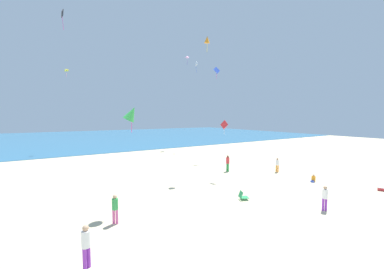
# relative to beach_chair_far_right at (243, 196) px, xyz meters

# --- Properties ---
(ground_plane) EXTENTS (120.00, 120.00, 0.00)m
(ground_plane) POSITION_rel_beach_chair_far_right_xyz_m (-0.52, 7.31, -0.25)
(ground_plane) COLOR beige
(ocean_water) EXTENTS (120.00, 60.00, 0.05)m
(ocean_water) POSITION_rel_beach_chair_far_right_xyz_m (-0.52, 54.55, -0.22)
(ocean_water) COLOR teal
(ocean_water) RESTS_ON ground_plane
(beach_chair_far_right) EXTENTS (0.76, 0.72, 0.57)m
(beach_chair_far_right) POSITION_rel_beach_chair_far_right_xyz_m (0.00, 0.00, 0.00)
(beach_chair_far_right) COLOR #2D9956
(beach_chair_far_right) RESTS_ON ground_plane
(cooler_box) EXTENTS (0.46, 0.56, 0.25)m
(cooler_box) POSITION_rel_beach_chair_far_right_xyz_m (9.99, -4.15, -0.12)
(cooler_box) COLOR red
(cooler_box) RESTS_ON ground_plane
(person_0) EXTENTS (0.33, 0.33, 1.64)m
(person_0) POSITION_rel_beach_chair_far_right_xyz_m (4.32, 6.46, 0.70)
(person_0) COLOR green
(person_0) RESTS_ON ground_plane
(person_1) EXTENTS (0.45, 0.45, 1.62)m
(person_1) POSITION_rel_beach_chair_far_right_xyz_m (-9.70, -2.02, 0.69)
(person_1) COLOR purple
(person_1) RESTS_ON ground_plane
(person_2) EXTENTS (0.40, 0.40, 1.47)m
(person_2) POSITION_rel_beach_chair_far_right_xyz_m (2.74, -3.83, 0.60)
(person_2) COLOR purple
(person_2) RESTS_ON ground_plane
(person_3) EXTENTS (0.39, 0.39, 1.40)m
(person_3) POSITION_rel_beach_chair_far_right_xyz_m (8.29, 3.67, 0.56)
(person_3) COLOR orange
(person_3) RESTS_ON ground_plane
(person_4) EXTENTS (0.56, 0.37, 0.65)m
(person_4) POSITION_rel_beach_chair_far_right_xyz_m (8.04, -0.12, -0.01)
(person_4) COLOR orange
(person_4) RESTS_ON ground_plane
(person_5) EXTENTS (0.42, 0.42, 1.52)m
(person_5) POSITION_rel_beach_chair_far_right_xyz_m (-7.96, 0.97, 0.63)
(person_5) COLOR #D8599E
(person_5) RESTS_ON ground_plane
(kite_pink) EXTENTS (1.04, 1.02, 1.58)m
(kite_pink) POSITION_rel_beach_chair_far_right_xyz_m (10.50, 24.47, 15.67)
(kite_pink) COLOR pink
(kite_white) EXTENTS (0.23, 0.86, 1.81)m
(kite_white) POSITION_rel_beach_chair_far_right_xyz_m (10.33, 21.36, 13.77)
(kite_white) COLOR white
(kite_orange) EXTENTS (0.63, 0.69, 1.47)m
(kite_orange) POSITION_rel_beach_chair_far_right_xyz_m (1.89, 6.70, 12.19)
(kite_orange) COLOR orange
(kite_yellow) EXTENTS (0.90, 0.93, 1.42)m
(kite_yellow) POSITION_rel_beach_chair_far_right_xyz_m (-8.00, 29.49, 12.29)
(kite_yellow) COLOR yellow
(kite_green) EXTENTS (1.17, 1.04, 1.60)m
(kite_green) POSITION_rel_beach_chair_far_right_xyz_m (-6.59, 2.33, 5.39)
(kite_green) COLOR green
(kite_blue) EXTENTS (1.01, 0.41, 1.58)m
(kite_blue) POSITION_rel_beach_chair_far_right_xyz_m (7.64, 12.55, 11.04)
(kite_blue) COLOR blue
(kite_black) EXTENTS (0.21, 0.82, 1.86)m
(kite_black) POSITION_rel_beach_chair_far_right_xyz_m (-9.15, 13.48, 14.37)
(kite_black) COLOR black
(kite_red) EXTENTS (0.24, 0.80, 1.28)m
(kite_red) POSITION_rel_beach_chair_far_right_xyz_m (2.34, 4.72, 4.50)
(kite_red) COLOR red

